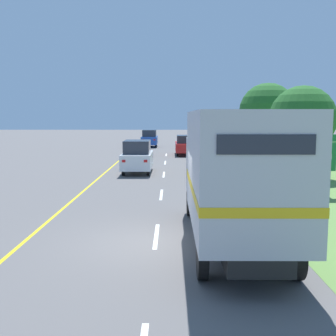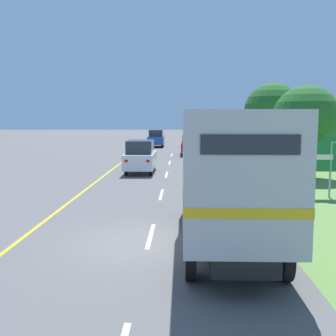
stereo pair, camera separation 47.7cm
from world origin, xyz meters
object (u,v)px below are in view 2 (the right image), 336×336
Objects in this scene: roadside_tree_near at (306,119)px; roadside_tree_mid at (273,111)px; lead_car_white at (140,157)px; lead_car_blue_ahead at (156,138)px; lead_car_red_ahead at (191,145)px; roadside_tree_far at (273,116)px; delineator_post at (307,233)px; highway_sign at (316,159)px; horse_trailer_truck at (227,173)px.

roadside_tree_near is 0.87× the size of roadside_tree_mid.
lead_car_blue_ahead is at bearing 90.95° from lead_car_white.
lead_car_red_ahead is 8.82m from roadside_tree_far.
delineator_post is at bearing -100.34° from roadside_tree_far.
roadside_tree_mid is at bearing 32.97° from lead_car_white.
highway_sign is at bearing -94.17° from roadside_tree_mid.
roadside_tree_near is at bearing 74.36° from delineator_post.
lead_car_red_ahead is at bearing -69.78° from lead_car_blue_ahead.
delineator_post is (5.81, -15.35, -0.51)m from lead_car_white.
horse_trailer_truck is 1.51× the size of roadside_tree_near.
highway_sign reaches higher than lead_car_white.
lead_car_white is 11.56m from roadside_tree_mid.
roadside_tree_near is at bearing -68.00° from lead_car_blue_ahead.
highway_sign is at bearing -73.93° from lead_car_blue_ahead.
roadside_tree_mid is (5.62, 21.00, 1.86)m from horse_trailer_truck.
lead_car_blue_ahead is 38.46m from delineator_post.
lead_car_red_ahead is 4.78× the size of delineator_post.
lead_car_white is 11.46m from highway_sign.
roadside_tree_far reaches higher than highway_sign.
highway_sign is at bearing -101.41° from roadside_tree_near.
roadside_tree_near reaches higher than horse_trailer_truck.
lead_car_blue_ahead is 19.40m from roadside_tree_mid.
horse_trailer_truck is 1.51× the size of roadside_tree_far.
horse_trailer_truck is at bearing -104.19° from roadside_tree_far.
lead_car_white is 22.60m from lead_car_blue_ahead.
lead_car_red_ahead is 0.87× the size of roadside_tree_near.
lead_car_red_ahead is 10.93m from lead_car_blue_ahead.
lead_car_red_ahead is (3.41, 12.34, -0.09)m from lead_car_white.
horse_trailer_truck is at bearing 167.72° from delineator_post.
horse_trailer_truck is 27.28m from lead_car_red_ahead.
roadside_tree_mid is at bearing 85.83° from highway_sign.
horse_trailer_truck is 1.92× the size of lead_car_white.
roadside_tree_near is (5.78, 12.93, 1.33)m from horse_trailer_truck.
highway_sign is 0.52× the size of roadside_tree_near.
roadside_tree_mid reaches higher than lead_car_white.
horse_trailer_truck is 37.75m from lead_car_blue_ahead.
horse_trailer_truck is at bearing -75.79° from lead_car_white.
roadside_tree_near reaches higher than lead_car_blue_ahead.
lead_car_red_ahead is at bearing 74.58° from lead_car_white.
highway_sign is 2.88× the size of delineator_post.
roadside_tree_mid is (1.01, 13.89, 2.17)m from highway_sign.
roadside_tree_far is (2.99, 22.92, 1.80)m from highway_sign.
lead_car_white is 0.78× the size of roadside_tree_far.
horse_trailer_truck is 8.48m from highway_sign.
lead_car_red_ahead is 9.14m from roadside_tree_mid.
roadside_tree_far is (11.75, -7.47, 2.52)m from lead_car_blue_ahead.
roadside_tree_far is at bearing 53.07° from lead_car_white.
roadside_tree_far reaches higher than lead_car_white.
roadside_tree_mid reaches higher than roadside_tree_near.
highway_sign is (4.98, -20.13, 0.78)m from lead_car_red_ahead.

